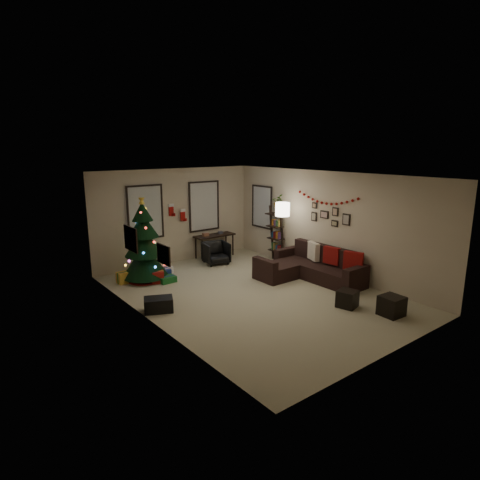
# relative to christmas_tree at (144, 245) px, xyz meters

# --- Properties ---
(floor) EXTENTS (7.00, 7.00, 0.00)m
(floor) POSITION_rel_christmas_tree_xyz_m (1.49, -2.45, -0.90)
(floor) COLOR #B9AF8C
(floor) RESTS_ON ground
(ceiling) EXTENTS (7.00, 7.00, 0.00)m
(ceiling) POSITION_rel_christmas_tree_xyz_m (1.49, -2.45, 1.80)
(ceiling) COLOR white
(ceiling) RESTS_ON floor
(wall_back) EXTENTS (5.00, 0.00, 5.00)m
(wall_back) POSITION_rel_christmas_tree_xyz_m (1.49, 1.05, 0.45)
(wall_back) COLOR beige
(wall_back) RESTS_ON floor
(wall_front) EXTENTS (5.00, 0.00, 5.00)m
(wall_front) POSITION_rel_christmas_tree_xyz_m (1.49, -5.95, 0.45)
(wall_front) COLOR beige
(wall_front) RESTS_ON floor
(wall_left) EXTENTS (0.00, 7.00, 7.00)m
(wall_left) POSITION_rel_christmas_tree_xyz_m (-1.01, -2.45, 0.45)
(wall_left) COLOR beige
(wall_left) RESTS_ON floor
(wall_right) EXTENTS (0.00, 7.00, 7.00)m
(wall_right) POSITION_rel_christmas_tree_xyz_m (3.99, -2.45, 0.45)
(wall_right) COLOR beige
(wall_right) RESTS_ON floor
(window_back_left) EXTENTS (1.05, 0.06, 1.50)m
(window_back_left) POSITION_rel_christmas_tree_xyz_m (0.54, 1.02, 0.65)
(window_back_left) COLOR #728CB2
(window_back_left) RESTS_ON wall_back
(window_back_right) EXTENTS (1.05, 0.06, 1.50)m
(window_back_right) POSITION_rel_christmas_tree_xyz_m (2.44, 1.02, 0.65)
(window_back_right) COLOR #728CB2
(window_back_right) RESTS_ON wall_back
(window_right_wall) EXTENTS (0.06, 0.90, 1.30)m
(window_right_wall) POSITION_rel_christmas_tree_xyz_m (3.96, 0.10, 0.60)
(window_right_wall) COLOR #728CB2
(window_right_wall) RESTS_ON wall_right
(christmas_tree) EXTENTS (1.17, 1.17, 2.17)m
(christmas_tree) POSITION_rel_christmas_tree_xyz_m (0.00, 0.00, 0.00)
(christmas_tree) COLOR black
(christmas_tree) RESTS_ON floor
(presents) EXTENTS (1.50, 1.00, 0.30)m
(presents) POSITION_rel_christmas_tree_xyz_m (0.19, -0.17, -0.78)
(presents) COLOR gold
(presents) RESTS_ON floor
(sofa) EXTENTS (1.71, 2.50, 0.83)m
(sofa) POSITION_rel_christmas_tree_xyz_m (3.36, -2.47, -0.63)
(sofa) COLOR black
(sofa) RESTS_ON floor
(pillow_red_a) EXTENTS (0.27, 0.47, 0.46)m
(pillow_red_a) POSITION_rel_christmas_tree_xyz_m (3.70, -3.53, -0.26)
(pillow_red_a) COLOR maroon
(pillow_red_a) RESTS_ON sofa
(pillow_red_b) EXTENTS (0.17, 0.44, 0.43)m
(pillow_red_b) POSITION_rel_christmas_tree_xyz_m (3.70, -2.88, -0.26)
(pillow_red_b) COLOR maroon
(pillow_red_b) RESTS_ON sofa
(pillow_cream) EXTENTS (0.29, 0.48, 0.46)m
(pillow_cream) POSITION_rel_christmas_tree_xyz_m (3.70, -2.27, -0.27)
(pillow_cream) COLOR beige
(pillow_cream) RESTS_ON sofa
(ottoman_near) EXTENTS (0.46, 0.46, 0.36)m
(ottoman_near) POSITION_rel_christmas_tree_xyz_m (2.58, -4.26, -0.72)
(ottoman_near) COLOR black
(ottoman_near) RESTS_ON floor
(ottoman_far) EXTENTS (0.45, 0.45, 0.40)m
(ottoman_far) POSITION_rel_christmas_tree_xyz_m (2.92, -5.08, -0.70)
(ottoman_far) COLOR black
(ottoman_far) RESTS_ON floor
(desk) EXTENTS (1.27, 0.45, 0.69)m
(desk) POSITION_rel_christmas_tree_xyz_m (2.64, 0.77, -0.29)
(desk) COLOR black
(desk) RESTS_ON floor
(desk_chair) EXTENTS (0.73, 0.70, 0.64)m
(desk_chair) POSITION_rel_christmas_tree_xyz_m (2.25, 0.12, -0.58)
(desk_chair) COLOR black
(desk_chair) RESTS_ON floor
(bookshelf) EXTENTS (0.30, 0.49, 1.64)m
(bookshelf) POSITION_rel_christmas_tree_xyz_m (3.79, -0.74, -0.10)
(bookshelf) COLOR black
(bookshelf) RESTS_ON floor
(potted_plant) EXTENTS (0.60, 0.61, 0.51)m
(potted_plant) POSITION_rel_christmas_tree_xyz_m (3.79, -0.75, 0.92)
(potted_plant) COLOR #4C4C4C
(potted_plant) RESTS_ON bookshelf
(floor_lamp) EXTENTS (0.39, 0.39, 1.83)m
(floor_lamp) POSITION_rel_christmas_tree_xyz_m (3.44, -1.34, 0.63)
(floor_lamp) COLOR black
(floor_lamp) RESTS_ON floor
(art_map) EXTENTS (0.04, 0.60, 0.50)m
(art_map) POSITION_rel_christmas_tree_xyz_m (-0.99, -1.59, 0.59)
(art_map) COLOR black
(art_map) RESTS_ON wall_left
(art_abstract) EXTENTS (0.04, 0.45, 0.35)m
(art_abstract) POSITION_rel_christmas_tree_xyz_m (-0.99, -3.00, 0.57)
(art_abstract) COLOR black
(art_abstract) RESTS_ON wall_left
(gallery) EXTENTS (0.03, 1.25, 0.54)m
(gallery) POSITION_rel_christmas_tree_xyz_m (3.97, -2.53, 0.67)
(gallery) COLOR black
(gallery) RESTS_ON wall_right
(garland) EXTENTS (0.08, 1.90, 0.30)m
(garland) POSITION_rel_christmas_tree_xyz_m (3.94, -2.43, 1.10)
(garland) COLOR #A5140C
(garland) RESTS_ON wall_right
(stocking_left) EXTENTS (0.20, 0.05, 0.36)m
(stocking_left) POSITION_rel_christmas_tree_xyz_m (1.35, 1.03, 0.64)
(stocking_left) COLOR #990F0C
(stocking_left) RESTS_ON wall_back
(stocking_right) EXTENTS (0.20, 0.05, 0.36)m
(stocking_right) POSITION_rel_christmas_tree_xyz_m (1.68, 0.96, 0.47)
(stocking_right) COLOR #990F0C
(stocking_right) RESTS_ON wall_back
(storage_bin) EXTENTS (0.68, 0.59, 0.29)m
(storage_bin) POSITION_rel_christmas_tree_xyz_m (-0.67, -2.04, -0.75)
(storage_bin) COLOR black
(storage_bin) RESTS_ON floor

